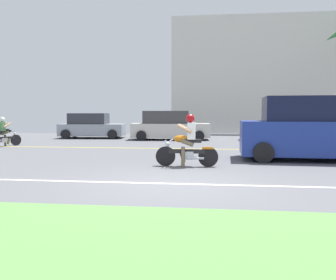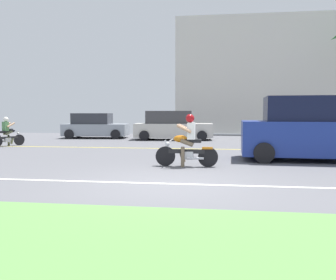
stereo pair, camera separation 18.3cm
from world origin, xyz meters
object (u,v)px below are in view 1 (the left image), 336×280
motorcyclist (187,144)px  motorcyclist_distant (4,134)px  parked_car_0 (92,126)px  parked_car_1 (169,126)px  suv_nearby (315,130)px  parked_car_2 (285,128)px

motorcyclist → motorcyclist_distant: motorcyclist is taller
motorcyclist → motorcyclist_distant: 10.11m
parked_car_0 → parked_car_1: size_ratio=0.87×
motorcyclist → suv_nearby: bearing=24.9°
motorcyclist_distant → parked_car_0: bearing=69.1°
parked_car_2 → motorcyclist: bearing=-115.0°
motorcyclist → suv_nearby: 4.43m
parked_car_1 → motorcyclist_distant: parked_car_1 is taller
motorcyclist → parked_car_0: parked_car_0 is taller
parked_car_0 → parked_car_1: bearing=-8.4°
parked_car_2 → suv_nearby: bearing=-95.1°
parked_car_2 → motorcyclist_distant: size_ratio=3.07×
motorcyclist → parked_car_2: (4.75, 10.17, 0.07)m
parked_car_1 → motorcyclist_distant: size_ratio=3.08×
parked_car_0 → motorcyclist_distant: parked_car_0 is taller
parked_car_0 → motorcyclist_distant: 6.09m
suv_nearby → motorcyclist_distant: size_ratio=3.31×
suv_nearby → parked_car_2: (0.74, 8.31, -0.29)m
parked_car_1 → parked_car_2: 6.46m
parked_car_2 → motorcyclist_distant: parked_car_2 is taller
motorcyclist_distant → suv_nearby: bearing=-14.2°
suv_nearby → motorcyclist_distant: 13.15m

